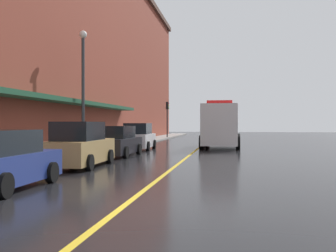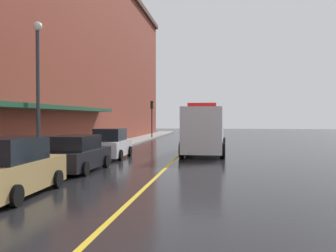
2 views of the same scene
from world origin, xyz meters
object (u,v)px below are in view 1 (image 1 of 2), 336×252
object	(u,v)px
parked_car_3	(138,137)
parking_meter_0	(17,145)
parked_car_1	(80,146)
street_lamp_left	(83,78)
parked_car_2	(116,142)
traffic_light_near	(167,113)
parking_meter_1	(64,140)
box_truck	(221,126)

from	to	relation	value
parked_car_3	parking_meter_0	size ratio (longest dim) A/B	3.21
parked_car_1	street_lamp_left	xyz separation A→B (m)	(-2.01, 5.82, 3.52)
parked_car_2	traffic_light_near	size ratio (longest dim) A/B	1.08
traffic_light_near	parking_meter_0	bearing A→B (deg)	-90.10
parking_meter_1	box_truck	bearing A→B (deg)	62.60
box_truck	traffic_light_near	distance (m)	19.25
parking_meter_0	street_lamp_left	bearing A→B (deg)	94.06
parked_car_2	box_truck	size ratio (longest dim) A/B	0.56
parking_meter_1	parked_car_3	bearing A→B (deg)	82.30
parked_car_2	parking_meter_0	xyz separation A→B (m)	(-1.37, -8.35, 0.27)
box_truck	parking_meter_0	world-z (taller)	box_truck
parked_car_2	parked_car_3	world-z (taller)	parked_car_3
parked_car_1	parking_meter_1	bearing A→B (deg)	39.31
parking_meter_0	parking_meter_1	distance (m)	4.28
box_truck	parking_meter_0	distance (m)	19.07
parked_car_1	traffic_light_near	distance (m)	33.11
box_truck	parking_meter_1	world-z (taller)	box_truck
parked_car_2	traffic_light_near	bearing A→B (deg)	4.15
parked_car_3	box_truck	xyz separation A→B (m)	(5.64, 3.61, 0.77)
street_lamp_left	box_truck	bearing A→B (deg)	50.78
parked_car_1	parking_meter_1	size ratio (longest dim) A/B	3.60
parked_car_1	parked_car_3	xyz separation A→B (m)	(-0.08, 11.50, -0.02)
parked_car_3	traffic_light_near	xyz separation A→B (m)	(-1.27, 21.51, 2.30)
parked_car_2	street_lamp_left	world-z (taller)	street_lamp_left
parked_car_1	street_lamp_left	size ratio (longest dim) A/B	0.69
parked_car_1	parked_car_2	size ratio (longest dim) A/B	1.03
parked_car_1	parked_car_3	distance (m)	11.50
parked_car_3	box_truck	size ratio (longest dim) A/B	0.52
street_lamp_left	traffic_light_near	bearing A→B (deg)	88.61
box_truck	parking_meter_0	xyz separation A→B (m)	(-6.98, -17.74, -0.57)
parked_car_1	parked_car_2	xyz separation A→B (m)	(-0.04, 5.72, -0.09)
street_lamp_left	parking_meter_1	bearing A→B (deg)	-81.83
parked_car_1	traffic_light_near	world-z (taller)	traffic_light_near
parking_meter_1	parking_meter_0	bearing A→B (deg)	-90.00
parked_car_1	traffic_light_near	xyz separation A→B (m)	(-1.35, 33.00, 2.28)
street_lamp_left	traffic_light_near	xyz separation A→B (m)	(0.66, 27.18, -1.24)
parking_meter_0	street_lamp_left	size ratio (longest dim) A/B	0.19
parked_car_2	parking_meter_0	bearing A→B (deg)	172.06
parked_car_2	parking_meter_0	distance (m)	8.47
parked_car_1	parked_car_2	world-z (taller)	parked_car_1
parked_car_1	box_truck	distance (m)	16.11
box_truck	parked_car_2	bearing A→B (deg)	-29.82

